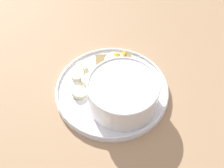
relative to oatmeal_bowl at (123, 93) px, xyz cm
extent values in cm
cube|color=#9D7D58|center=(-3.52, -2.09, -5.25)|extent=(120.00, 120.00, 2.00)
cylinder|color=white|center=(-3.52, -2.09, -3.75)|extent=(25.12, 25.12, 1.00)
torus|color=white|center=(-3.52, -2.09, -2.95)|extent=(24.92, 24.92, 0.60)
cylinder|color=white|center=(0.00, 0.00, -0.15)|extent=(14.67, 14.67, 6.21)
torus|color=white|center=(0.00, 0.00, 2.96)|extent=(14.87, 14.87, 0.60)
cylinder|color=beige|center=(0.00, 0.00, -0.60)|extent=(13.27, 13.27, 4.90)
ellipsoid|color=beige|center=(0.00, 0.00, 1.65)|extent=(12.61, 12.61, 1.20)
ellipsoid|color=tan|center=(0.84, -2.25, 1.99)|extent=(1.56, 1.88, 0.69)
ellipsoid|color=#C4AD95|center=(-0.10, 0.60, 1.98)|extent=(1.27, 1.71, 0.66)
ellipsoid|color=tan|center=(-0.14, -0.63, 2.06)|extent=(1.58, 2.12, 0.82)
cube|color=olive|center=(-8.96, -1.20, -2.12)|extent=(8.80, 8.80, 0.30)
cube|color=tan|center=(-8.96, -1.20, -2.63)|extent=(8.63, 8.63, 1.24)
ellipsoid|color=white|center=(-8.96, -1.20, -0.26)|extent=(5.38, 4.98, 3.51)
sphere|color=orange|center=(-9.58, -0.84, 0.54)|extent=(2.25, 2.25, 2.25)
ellipsoid|color=orange|center=(-12.48, 0.84, -1.82)|extent=(2.98, 2.42, 0.36)
cylinder|color=beige|center=(-5.92, -7.30, -2.67)|extent=(4.29, 4.26, 1.30)
cylinder|color=tan|center=(-5.92, -7.30, -2.14)|extent=(0.77, 0.76, 0.17)
cylinder|color=#F0E8B8|center=(-7.63, -9.78, -2.64)|extent=(4.32, 4.33, 1.34)
cylinder|color=#BBB58F|center=(-7.63, -9.78, -2.07)|extent=(0.77, 0.78, 0.16)
cylinder|color=beige|center=(-2.61, -9.28, -2.66)|extent=(3.83, 3.91, 1.47)
cylinder|color=tan|center=(-2.61, -9.28, -2.22)|extent=(0.69, 0.70, 0.23)
cylinder|color=beige|center=(-9.95, -8.85, -2.56)|extent=(3.21, 3.17, 1.45)
cylinder|color=tan|center=(-9.95, -8.85, -1.90)|extent=(0.57, 0.57, 0.14)
camera|label=1|loc=(37.83, -4.01, 51.72)|focal=50.00mm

